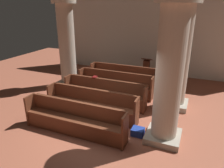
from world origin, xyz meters
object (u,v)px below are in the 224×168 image
object	(u,v)px
pillar_aisle_side	(180,53)
hymn_book	(95,77)
pillar_aisle_rear	(170,70)
kneeler_box_blue	(138,132)
pillar_far_side	(67,42)
lectern	(146,70)
pew_row_3	(91,103)
pew_row_2	(104,92)
pew_row_4	(74,118)
pew_row_0	(124,75)
pew_row_1	(115,83)

from	to	relation	value
pillar_aisle_side	hymn_book	xyz separation A→B (m)	(-2.88, -0.66, -1.03)
pillar_aisle_rear	kneeler_box_blue	distance (m)	2.01
pillar_far_side	pillar_aisle_rear	world-z (taller)	same
lectern	pew_row_3	bearing A→B (deg)	-99.16
pillar_aisle_side	hymn_book	bearing A→B (deg)	-167.02
pillar_far_side	pew_row_2	bearing A→B (deg)	-27.72
hymn_book	pew_row_3	bearing A→B (deg)	-68.41
pew_row_4	lectern	distance (m)	5.46
pew_row_0	pew_row_3	distance (m)	3.08
pew_row_2	pew_row_3	size ratio (longest dim) A/B	1.00
pew_row_0	pillar_aisle_side	distance (m)	3.06
hymn_book	pillar_far_side	bearing A→B (deg)	150.78
kneeler_box_blue	pew_row_2	bearing A→B (deg)	139.78
pillar_aisle_rear	pew_row_0	bearing A→B (deg)	125.14
pew_row_2	pillar_aisle_side	world-z (taller)	pillar_aisle_side
pew_row_4	pillar_aisle_rear	distance (m)	2.90
pew_row_0	pew_row_1	distance (m)	1.03
hymn_book	pew_row_2	bearing A→B (deg)	-21.51
pew_row_3	lectern	distance (m)	4.45
pew_row_1	pillar_far_side	size ratio (longest dim) A/B	0.81
pew_row_2	pillar_aisle_side	bearing A→B (deg)	19.58
pew_row_4	lectern	bearing A→B (deg)	82.55
pew_row_1	pillar_aisle_side	size ratio (longest dim) A/B	0.81
pew_row_1	hymn_book	size ratio (longest dim) A/B	14.75
pew_row_4	pillar_far_side	bearing A→B (deg)	125.56
pillar_aisle_side	lectern	xyz separation A→B (m)	(-1.69, 2.51, -1.53)
pew_row_0	pew_row_1	bearing A→B (deg)	-90.00
pew_row_4	hymn_book	size ratio (longest dim) A/B	14.75
hymn_book	pew_row_4	bearing A→B (deg)	-77.89
pew_row_0	pillar_aisle_rear	world-z (taller)	pillar_aisle_rear
pew_row_0	hymn_book	xyz separation A→B (m)	(-0.48, -1.86, 0.45)
pew_row_1	pillar_aisle_rear	world-z (taller)	pillar_aisle_rear
pew_row_1	pew_row_3	bearing A→B (deg)	-90.00
pew_row_0	pew_row_4	size ratio (longest dim) A/B	1.00
pew_row_3	pew_row_4	bearing A→B (deg)	-90.00
pew_row_2	pew_row_4	world-z (taller)	same
pew_row_2	pillar_aisle_side	distance (m)	2.95
pew_row_4	pew_row_1	bearing A→B (deg)	90.00
pillar_aisle_rear	pew_row_3	bearing A→B (deg)	172.13
pillar_aisle_rear	lectern	distance (m)	5.24
pew_row_2	pillar_aisle_rear	world-z (taller)	pillar_aisle_rear
pew_row_3	lectern	xyz separation A→B (m)	(0.71, 4.39, -0.05)
pew_row_2	pillar_aisle_side	xyz separation A→B (m)	(2.40, 0.85, 1.48)
pillar_far_side	hymn_book	distance (m)	2.38
pew_row_4	pillar_aisle_rear	world-z (taller)	pillar_aisle_rear
pew_row_1	pillar_far_side	world-z (taller)	pillar_far_side
pillar_far_side	lectern	bearing A→B (deg)	34.86
hymn_book	pillar_aisle_side	bearing A→B (deg)	12.98
pew_row_3	hymn_book	size ratio (longest dim) A/B	14.75
pillar_far_side	kneeler_box_blue	xyz separation A→B (m)	(4.05, -2.67, -1.88)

